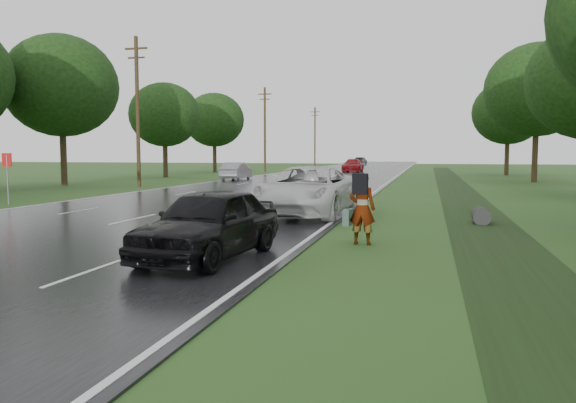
# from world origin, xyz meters

# --- Properties ---
(road) EXTENTS (14.00, 180.00, 0.04)m
(road) POSITION_xyz_m (0.00, 45.00, 0.02)
(road) COLOR black
(road) RESTS_ON ground
(edge_stripe_east) EXTENTS (0.12, 180.00, 0.01)m
(edge_stripe_east) POSITION_xyz_m (6.75, 45.00, 0.04)
(edge_stripe_east) COLOR silver
(edge_stripe_east) RESTS_ON road
(edge_stripe_west) EXTENTS (0.12, 180.00, 0.01)m
(edge_stripe_west) POSITION_xyz_m (-6.75, 45.00, 0.04)
(edge_stripe_west) COLOR silver
(edge_stripe_west) RESTS_ON road
(center_line) EXTENTS (0.12, 180.00, 0.01)m
(center_line) POSITION_xyz_m (0.00, 45.00, 0.04)
(center_line) COLOR silver
(center_line) RESTS_ON road
(drainage_ditch) EXTENTS (2.20, 120.00, 0.56)m
(drainage_ditch) POSITION_xyz_m (11.50, 18.71, 0.04)
(drainage_ditch) COLOR black
(drainage_ditch) RESTS_ON ground
(road_sign) EXTENTS (0.50, 0.06, 2.30)m
(road_sign) POSITION_xyz_m (-8.50, 12.00, 1.64)
(road_sign) COLOR slate
(road_sign) RESTS_ON ground
(utility_pole_mid) EXTENTS (1.60, 0.26, 10.00)m
(utility_pole_mid) POSITION_xyz_m (-9.20, 25.00, 5.20)
(utility_pole_mid) COLOR #332415
(utility_pole_mid) RESTS_ON ground
(utility_pole_far) EXTENTS (1.60, 0.26, 10.00)m
(utility_pole_far) POSITION_xyz_m (-9.20, 55.00, 5.20)
(utility_pole_far) COLOR #332415
(utility_pole_far) RESTS_ON ground
(utility_pole_distant) EXTENTS (1.60, 0.26, 10.00)m
(utility_pole_distant) POSITION_xyz_m (-9.20, 85.00, 5.20)
(utility_pole_distant) COLOR #332415
(utility_pole_distant) RESTS_ON ground
(tree_east_d) EXTENTS (8.00, 8.00, 10.76)m
(tree_east_d) POSITION_xyz_m (17.80, 38.00, 7.15)
(tree_east_d) COLOR #332415
(tree_east_d) RESTS_ON ground
(tree_east_f) EXTENTS (7.20, 7.20, 9.62)m
(tree_east_f) POSITION_xyz_m (17.50, 52.00, 6.37)
(tree_east_f) COLOR #332415
(tree_east_f) RESTS_ON ground
(tree_west_c) EXTENTS (7.80, 7.80, 10.43)m
(tree_west_c) POSITION_xyz_m (-15.00, 25.00, 6.92)
(tree_west_c) COLOR #332415
(tree_west_c) RESTS_ON ground
(tree_west_d) EXTENTS (6.60, 6.60, 8.80)m
(tree_west_d) POSITION_xyz_m (-14.20, 39.00, 5.82)
(tree_west_d) COLOR #332415
(tree_west_d) RESTS_ON ground
(tree_west_f) EXTENTS (7.00, 7.00, 9.29)m
(tree_west_f) POSITION_xyz_m (-14.80, 53.00, 6.14)
(tree_west_f) COLOR #332415
(tree_west_f) RESTS_ON ground
(pedestrian) EXTENTS (0.84, 0.79, 1.82)m
(pedestrian) POSITION_xyz_m (8.18, 4.83, 0.94)
(pedestrian) COLOR #A5998C
(pedestrian) RESTS_ON ground
(white_pickup) EXTENTS (3.27, 6.55, 1.78)m
(white_pickup) POSITION_xyz_m (5.50, 10.83, 0.93)
(white_pickup) COLOR silver
(white_pickup) RESTS_ON road
(dark_sedan) EXTENTS (2.28, 4.67, 1.53)m
(dark_sedan) POSITION_xyz_m (5.22, 2.00, 0.81)
(dark_sedan) COLOR black
(dark_sedan) RESTS_ON road
(silver_sedan) EXTENTS (1.69, 4.51, 1.47)m
(silver_sedan) POSITION_xyz_m (-5.80, 35.04, 0.78)
(silver_sedan) COLOR gray
(silver_sedan) RESTS_ON road
(far_car_red) EXTENTS (2.19, 5.30, 1.53)m
(far_car_red) POSITION_xyz_m (1.00, 57.44, 0.81)
(far_car_red) COLOR maroon
(far_car_red) RESTS_ON road
(far_car_dark) EXTENTS (2.07, 4.36, 1.38)m
(far_car_dark) POSITION_xyz_m (-2.87, 97.73, 0.73)
(far_car_dark) COLOR black
(far_car_dark) RESTS_ON road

